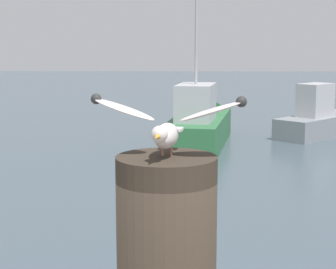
# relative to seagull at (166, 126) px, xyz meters

# --- Properties ---
(seagull) EXTENTS (0.62, 0.39, 0.25)m
(seagull) POSITION_rel_seagull_xyz_m (0.00, 0.00, 0.00)
(seagull) COLOR tan
(seagull) RESTS_ON mooring_post
(boat_grey) EXTENTS (4.23, 4.34, 1.92)m
(boat_grey) POSITION_rel_seagull_xyz_m (5.06, 17.08, -2.23)
(boat_grey) COLOR gray
(boat_grey) RESTS_ON ground_plane
(boat_green) EXTENTS (2.34, 6.20, 5.25)m
(boat_green) POSITION_rel_seagull_xyz_m (0.67, 15.16, -2.11)
(boat_green) COLOR #2D6B3D
(boat_green) RESTS_ON ground_plane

